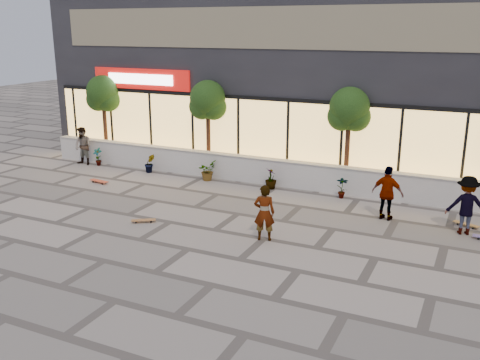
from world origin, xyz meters
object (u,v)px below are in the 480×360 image
at_px(tree_midwest, 208,102).
at_px(tree_mideast, 349,112).
at_px(skater_center, 264,213).
at_px(skater_left, 83,146).
at_px(skater_right_near, 388,193).
at_px(skateboard_left, 99,181).
at_px(skateboard_center, 144,220).
at_px(tree_west, 103,96).
at_px(skater_right_far, 466,205).
at_px(skateboard_right_near, 466,224).

bearing_deg(tree_midwest, tree_mideast, 0.00).
bearing_deg(skater_center, skater_left, -43.02).
distance_m(skater_right_near, skateboard_left, 11.24).
relative_size(skater_right_near, skateboard_center, 2.36).
xyz_separation_m(tree_west, skater_right_near, (13.58, -2.85, -2.09)).
bearing_deg(skater_right_near, skateboard_left, 14.35).
bearing_deg(skater_right_far, tree_west, -23.24).
bearing_deg(skateboard_center, skater_left, 111.05).
bearing_deg(tree_mideast, skateboard_left, -159.01).
distance_m(tree_mideast, skater_right_near, 4.11).
distance_m(skater_right_far, skateboard_right_near, 1.06).
bearing_deg(skater_right_near, tree_mideast, -42.78).
height_order(tree_midwest, skateboard_left, tree_midwest).
bearing_deg(skater_right_near, skater_right_far, -174.66).
bearing_deg(skateboard_left, skateboard_right_near, 12.50).
bearing_deg(skateboard_right_near, tree_midwest, -170.18).
bearing_deg(skater_left, skater_right_near, -4.39).
relative_size(tree_mideast, skater_right_near, 2.20).
height_order(tree_west, skateboard_center, tree_west).
relative_size(skater_right_near, skateboard_left, 1.99).
xyz_separation_m(tree_midwest, skater_right_near, (8.08, -2.85, -2.09)).
relative_size(skateboard_left, skateboard_right_near, 1.10).
bearing_deg(tree_west, skater_left, -96.95).
height_order(tree_mideast, skateboard_left, tree_mideast).
bearing_deg(skater_center, skateboard_right_near, -164.59).
bearing_deg(tree_mideast, skater_right_near, -53.84).
bearing_deg(skateboard_center, skater_center, -27.79).
relative_size(tree_mideast, skateboard_right_near, 4.82).
bearing_deg(skater_left, tree_mideast, 8.48).
relative_size(tree_west, skateboard_center, 5.18).
height_order(skater_right_near, skateboard_right_near, skater_right_near).
xyz_separation_m(skater_right_near, skater_right_far, (2.36, -0.24, 0.01)).
bearing_deg(skateboard_left, skater_right_near, 11.31).
height_order(tree_west, skater_left, tree_west).
xyz_separation_m(skater_right_far, skateboard_center, (-9.33, -3.37, -0.82)).
relative_size(tree_midwest, skater_center, 2.33).
bearing_deg(skateboard_center, tree_midwest, 67.57).
distance_m(skater_left, skateboard_left, 3.40).
bearing_deg(tree_west, skater_right_far, -10.96).
relative_size(skater_center, skater_right_near, 0.94).
distance_m(tree_west, tree_midwest, 5.50).
bearing_deg(skater_right_near, tree_west, -0.80).
bearing_deg(tree_west, skater_center, -29.91).
height_order(tree_west, skateboard_right_near, tree_west).
bearing_deg(skateboard_left, tree_west, 132.38).
bearing_deg(skater_right_near, skateboard_right_near, -159.00).
xyz_separation_m(tree_west, tree_midwest, (5.50, 0.00, 0.00)).
height_order(skater_right_far, skateboard_right_near, skater_right_far).
relative_size(skateboard_center, skateboard_right_near, 0.93).
height_order(skater_center, skater_left, skater_left).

